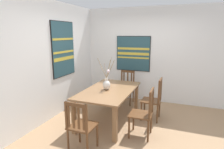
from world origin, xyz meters
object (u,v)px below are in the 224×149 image
Objects in this scene: painting_on_back_wall at (63,49)px; chair_3 at (154,99)px; dining_table at (109,94)px; chair_2 at (126,87)px; chair_0 at (81,125)px; chair_1 at (144,112)px; painting_on_side_wall at (133,54)px; centerpiece_vase at (107,84)px.

chair_3 is at bearing -84.29° from painting_on_back_wall.
chair_2 is at bearing -1.16° from dining_table.
chair_0 is 0.96× the size of chair_1.
chair_1 is at bearing -115.24° from dining_table.
chair_0 is at bearing -138.48° from painting_on_back_wall.
dining_table is 1.82m from painting_on_side_wall.
dining_table is 1.62m from painting_on_back_wall.
painting_on_back_wall reaches higher than chair_1.
painting_on_side_wall is (0.41, -0.07, 0.91)m from chair_2.
chair_1 is (-0.41, -0.88, -0.14)m from dining_table.
chair_0 reaches higher than dining_table.
dining_table is 1.03m from chair_3.
dining_table is 1.93× the size of chair_2.
centerpiece_vase is at bearing 175.12° from painting_on_side_wall.
dining_table is 1.26m from chair_2.
painting_on_back_wall is at bearing 81.52° from dining_table.
painting_on_side_wall reaches higher than centerpiece_vase.
chair_2 reaches higher than dining_table.
dining_table is 1.94× the size of chair_0.
chair_0 is 2.26m from painting_on_back_wall.
chair_1 is 0.98× the size of chair_3.
painting_on_side_wall is (1.47, -1.40, -0.20)m from painting_on_back_wall.
centerpiece_vase is at bearing 2.50° from chair_0.
dining_table is 1.86× the size of chair_1.
painting_on_side_wall is at bearing 33.79° from chair_3.
chair_0 is at bearing 178.25° from painting_on_side_wall.
chair_2 is 0.94× the size of chair_3.
dining_table is 0.24m from centerpiece_vase.
chair_1 is at bearing -112.33° from centerpiece_vase.
centerpiece_vase is 1.34m from chair_2.
painting_on_side_wall is at bearing 20.71° from chair_1.
painting_on_side_wall reaches higher than chair_1.
centerpiece_vase is 1.78m from painting_on_side_wall.
painting_on_back_wall is (1.48, 1.31, 1.10)m from chair_0.
dining_table is at bearing -98.48° from painting_on_back_wall.
chair_3 is at bearing -132.67° from chair_2.
chair_0 is at bearing -177.50° from centerpiece_vase.
painting_on_side_wall is at bearing -1.75° from chair_0.
centerpiece_vase is 0.75× the size of chair_3.
chair_3 is (-0.83, -0.90, 0.02)m from chair_2.
chair_2 is 1.23m from chair_3.
chair_0 is 1.23m from chair_1.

